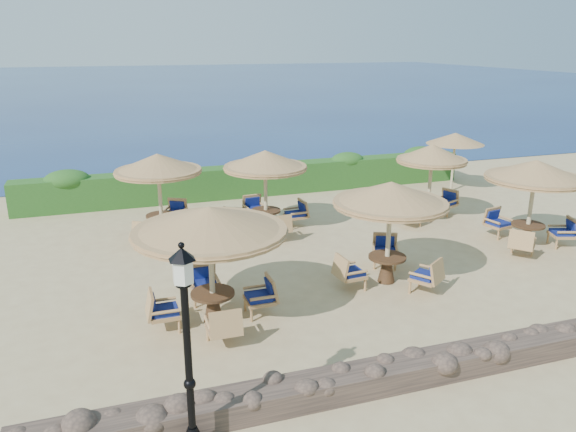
{
  "coord_description": "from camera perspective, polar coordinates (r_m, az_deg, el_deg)",
  "views": [
    {
      "loc": [
        -5.67,
        -13.9,
        5.96
      ],
      "look_at": [
        -0.98,
        0.13,
        1.3
      ],
      "focal_mm": 35.0,
      "sensor_mm": 36.0,
      "label": 1
    }
  ],
  "objects": [
    {
      "name": "ground",
      "position": [
        16.16,
        3.46,
        -4.2
      ],
      "size": [
        120.0,
        120.0,
        0.0
      ],
      "primitive_type": "plane",
      "color": "tan",
      "rests_on": "ground"
    },
    {
      "name": "lamp_post",
      "position": [
        8.4,
        -10.09,
        -14.44
      ],
      "size": [
        0.44,
        0.44,
        3.31
      ],
      "color": "black",
      "rests_on": "ground"
    },
    {
      "name": "extra_parasol",
      "position": [
        23.68,
        16.64,
        7.54
      ],
      "size": [
        2.3,
        2.3,
        2.41
      ],
      "color": "beige",
      "rests_on": "ground"
    },
    {
      "name": "cafe_set_3",
      "position": [
        17.73,
        -13.02,
        4.08
      ],
      "size": [
        2.69,
        2.78,
        2.65
      ],
      "color": "beige",
      "rests_on": "ground"
    },
    {
      "name": "hedge",
      "position": [
        22.5,
        -3.34,
        3.66
      ],
      "size": [
        18.0,
        0.9,
        1.2
      ],
      "primitive_type": "cube",
      "color": "#1D4B18",
      "rests_on": "ground"
    },
    {
      "name": "cafe_set_4",
      "position": [
        17.86,
        -2.31,
        3.96
      ],
      "size": [
        2.85,
        2.85,
        2.65
      ],
      "color": "beige",
      "rests_on": "ground"
    },
    {
      "name": "cafe_set_0",
      "position": [
        11.96,
        -7.91,
        -2.33
      ],
      "size": [
        3.33,
        3.33,
        2.65
      ],
      "color": "beige",
      "rests_on": "ground"
    },
    {
      "name": "stone_wall",
      "position": [
        11.16,
        15.76,
        -14.21
      ],
      "size": [
        15.0,
        0.65,
        0.44
      ],
      "primitive_type": "cube",
      "color": "brown",
      "rests_on": "ground"
    },
    {
      "name": "cafe_set_2",
      "position": [
        17.89,
        23.69,
        2.94
      ],
      "size": [
        2.86,
        2.86,
        2.65
      ],
      "color": "beige",
      "rests_on": "ground"
    },
    {
      "name": "cafe_set_1",
      "position": [
        14.11,
        10.32,
        0.59
      ],
      "size": [
        2.88,
        2.88,
        2.65
      ],
      "color": "beige",
      "rests_on": "ground"
    },
    {
      "name": "sea",
      "position": [
        84.31,
        -14.95,
        12.85
      ],
      "size": [
        160.0,
        160.0,
        0.0
      ],
      "primitive_type": "plane",
      "color": "#0D1F53",
      "rests_on": "ground"
    },
    {
      "name": "cafe_set_5",
      "position": [
        19.48,
        14.34,
        4.93
      ],
      "size": [
        2.85,
        2.36,
        2.65
      ],
      "color": "beige",
      "rests_on": "ground"
    }
  ]
}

